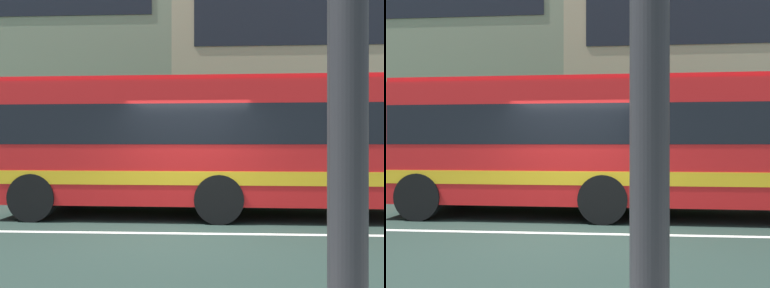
{
  "view_description": "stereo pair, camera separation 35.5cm",
  "coord_description": "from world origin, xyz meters",
  "views": [
    {
      "loc": [
        0.56,
        -7.79,
        1.64
      ],
      "look_at": [
        0.01,
        2.37,
        1.62
      ],
      "focal_mm": 40.52,
      "sensor_mm": 36.0,
      "label": 1
    },
    {
      "loc": [
        0.91,
        -7.77,
        1.64
      ],
      "look_at": [
        0.01,
        2.37,
        1.62
      ],
      "focal_mm": 40.52,
      "sensor_mm": 36.0,
      "label": 2
    }
  ],
  "objects": [
    {
      "name": "hedge_row_far",
      "position": [
        -3.14,
        5.5,
        0.51
      ],
      "size": [
        13.78,
        1.1,
        1.03
      ],
      "primitive_type": "cube",
      "color": "#17501D",
      "rests_on": "ground_plane"
    },
    {
      "name": "transit_bus",
      "position": [
        1.34,
        2.12,
        1.68
      ],
      "size": [
        11.21,
        2.81,
        3.05
      ],
      "color": "red",
      "rests_on": "ground_plane"
    },
    {
      "name": "lane_centre_line",
      "position": [
        0.0,
        0.0,
        0.0
      ],
      "size": [
        60.0,
        0.16,
        0.01
      ],
      "primitive_type": "cube",
      "color": "silver",
      "rests_on": "ground_plane"
    },
    {
      "name": "ground_plane",
      "position": [
        0.0,
        0.0,
        0.0
      ],
      "size": [
        160.0,
        160.0,
        0.0
      ],
      "primitive_type": "plane",
      "color": "#20302A"
    }
  ]
}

